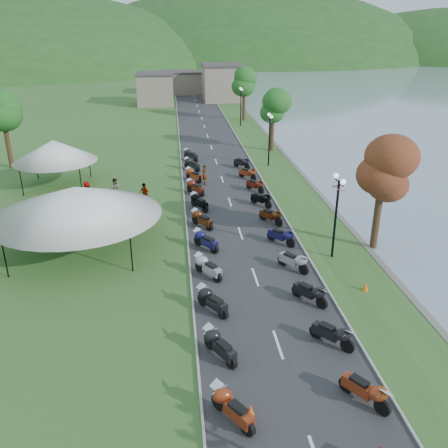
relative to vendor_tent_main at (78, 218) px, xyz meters
name	(u,v)px	position (x,y,z in m)	size (l,w,h in m)	color
road	(216,162)	(10.18, 19.14, -1.99)	(7.00, 120.00, 0.02)	#303033
hills_backdrop	(181,58)	(10.18, 179.14, -2.00)	(360.00, 120.00, 76.00)	#285621
far_building	(184,85)	(8.18, 64.14, 0.50)	(18.00, 16.00, 5.00)	gray
moto_row_left	(205,242)	(7.64, -1.07, -1.45)	(2.60, 44.05, 1.10)	#331411
moto_row_right	(287,248)	(12.49, -2.47, -1.45)	(2.60, 40.34, 1.10)	#331411
vendor_tent_main	(78,218)	(0.00, 0.00, 0.00)	(6.79, 6.79, 4.00)	silver
vendor_tent_side	(56,163)	(-4.03, 12.79, 0.00)	(4.67, 4.67, 4.00)	silver
tree_lakeside	(381,187)	(18.16, -1.85, 1.98)	(2.87, 2.87, 7.96)	#266C23
pedestrian_a	(107,233)	(1.29, 2.16, -2.00)	(0.71, 0.52, 1.94)	slate
pedestrian_b	(116,199)	(1.18, 8.91, -2.00)	(0.83, 0.46, 1.72)	slate
pedestrian_c	(73,211)	(-1.73, 6.44, -2.00)	(1.15, 0.47, 1.77)	slate
traffic_cone_near	(250,410)	(8.34, -14.74, -1.75)	(0.32, 0.32, 0.50)	#F2590C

